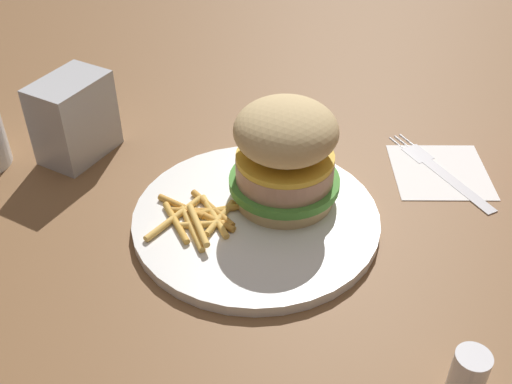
{
  "coord_description": "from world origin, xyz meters",
  "views": [
    {
      "loc": [
        0.08,
        -0.52,
        0.43
      ],
      "look_at": [
        -0.02,
        -0.03,
        0.04
      ],
      "focal_mm": 43.64,
      "sensor_mm": 36.0,
      "label": 1
    }
  ],
  "objects_px": {
    "napkin": "(440,171)",
    "napkin_dispenser": "(74,118)",
    "fries_pile": "(200,217)",
    "salt_shaker": "(467,379)",
    "sandwich": "(285,154)",
    "plate": "(256,219)",
    "fork": "(439,169)"
  },
  "relations": [
    {
      "from": "napkin",
      "to": "napkin_dispenser",
      "type": "height_order",
      "value": "napkin_dispenser"
    },
    {
      "from": "fries_pile",
      "to": "salt_shaker",
      "type": "bearing_deg",
      "value": -31.46
    },
    {
      "from": "sandwich",
      "to": "napkin",
      "type": "height_order",
      "value": "sandwich"
    },
    {
      "from": "plate",
      "to": "fries_pile",
      "type": "distance_m",
      "value": 0.06
    },
    {
      "from": "napkin",
      "to": "napkin_dispenser",
      "type": "xyz_separation_m",
      "value": [
        -0.43,
        -0.05,
        0.05
      ]
    },
    {
      "from": "napkin",
      "to": "fork",
      "type": "bearing_deg",
      "value": 128.99
    },
    {
      "from": "sandwich",
      "to": "fries_pile",
      "type": "relative_size",
      "value": 1.04
    },
    {
      "from": "fries_pile",
      "to": "salt_shaker",
      "type": "xyz_separation_m",
      "value": [
        0.26,
        -0.16,
        0.01
      ]
    },
    {
      "from": "plate",
      "to": "sandwich",
      "type": "relative_size",
      "value": 2.2
    },
    {
      "from": "plate",
      "to": "fork",
      "type": "distance_m",
      "value": 0.24
    },
    {
      "from": "sandwich",
      "to": "fries_pile",
      "type": "bearing_deg",
      "value": -145.31
    },
    {
      "from": "sandwich",
      "to": "napkin_dispenser",
      "type": "bearing_deg",
      "value": 168.76
    },
    {
      "from": "plate",
      "to": "salt_shaker",
      "type": "relative_size",
      "value": 4.73
    },
    {
      "from": "sandwich",
      "to": "plate",
      "type": "bearing_deg",
      "value": -124.79
    },
    {
      "from": "napkin",
      "to": "fork",
      "type": "distance_m",
      "value": 0.0
    },
    {
      "from": "plate",
      "to": "napkin_dispenser",
      "type": "distance_m",
      "value": 0.26
    },
    {
      "from": "fries_pile",
      "to": "fork",
      "type": "relative_size",
      "value": 0.78
    },
    {
      "from": "fork",
      "to": "napkin_dispenser",
      "type": "height_order",
      "value": "napkin_dispenser"
    },
    {
      "from": "napkin",
      "to": "salt_shaker",
      "type": "relative_size",
      "value": 2.0
    },
    {
      "from": "fries_pile",
      "to": "fork",
      "type": "bearing_deg",
      "value": 32.09
    },
    {
      "from": "fork",
      "to": "salt_shaker",
      "type": "xyz_separation_m",
      "value": [
        0.01,
        -0.31,
        0.02
      ]
    },
    {
      "from": "sandwich",
      "to": "napkin_dispenser",
      "type": "relative_size",
      "value": 1.19
    },
    {
      "from": "fries_pile",
      "to": "napkin_dispenser",
      "type": "distance_m",
      "value": 0.21
    },
    {
      "from": "plate",
      "to": "napkin",
      "type": "relative_size",
      "value": 2.37
    },
    {
      "from": "napkin_dispenser",
      "to": "napkin",
      "type": "bearing_deg",
      "value": 114.11
    },
    {
      "from": "sandwich",
      "to": "salt_shaker",
      "type": "xyz_separation_m",
      "value": [
        0.18,
        -0.21,
        -0.04
      ]
    },
    {
      "from": "sandwich",
      "to": "fries_pile",
      "type": "height_order",
      "value": "sandwich"
    },
    {
      "from": "napkin",
      "to": "plate",
      "type": "bearing_deg",
      "value": -145.37
    },
    {
      "from": "napkin",
      "to": "salt_shaker",
      "type": "distance_m",
      "value": 0.31
    },
    {
      "from": "sandwich",
      "to": "fork",
      "type": "distance_m",
      "value": 0.21
    },
    {
      "from": "napkin",
      "to": "sandwich",
      "type": "bearing_deg",
      "value": -149.62
    },
    {
      "from": "plate",
      "to": "fork",
      "type": "xyz_separation_m",
      "value": [
        0.19,
        0.14,
        -0.0
      ]
    }
  ]
}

